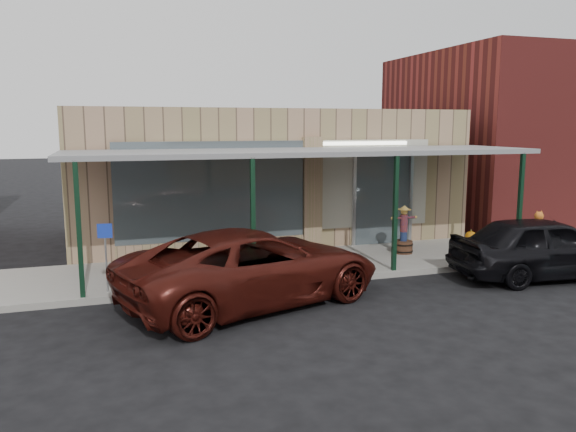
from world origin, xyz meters
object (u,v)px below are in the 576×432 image
object	(u,v)px
barrel_scarecrow	(403,237)
car_maroon	(253,266)
barrel_pumpkin	(470,246)
parked_sedan	(544,247)
handicap_sign	(106,248)

from	to	relation	value
barrel_scarecrow	car_maroon	size ratio (longest dim) A/B	0.24
barrel_pumpkin	parked_sedan	size ratio (longest dim) A/B	0.16
handicap_sign	barrel_scarecrow	bearing A→B (deg)	16.71
barrel_scarecrow	car_maroon	xyz separation A→B (m)	(-5.03, -2.64, 0.18)
parked_sedan	car_maroon	bearing A→B (deg)	93.67
barrel_pumpkin	parked_sedan	distance (m)	2.27
handicap_sign	parked_sedan	size ratio (longest dim) A/B	0.32
handicap_sign	parked_sedan	xyz separation A→B (m)	(10.21, -1.54, -0.34)
barrel_scarecrow	car_maroon	bearing A→B (deg)	-129.77
barrel_pumpkin	car_maroon	distance (m)	6.99
parked_sedan	car_maroon	xyz separation A→B (m)	(-7.27, 0.28, 0.01)
barrel_scarecrow	barrel_pumpkin	world-z (taller)	barrel_scarecrow
barrel_pumpkin	handicap_sign	xyz separation A→B (m)	(-9.66, -0.63, 0.71)
barrel_pumpkin	parked_sedan	world-z (taller)	parked_sedan
barrel_pumpkin	barrel_scarecrow	bearing A→B (deg)	156.17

